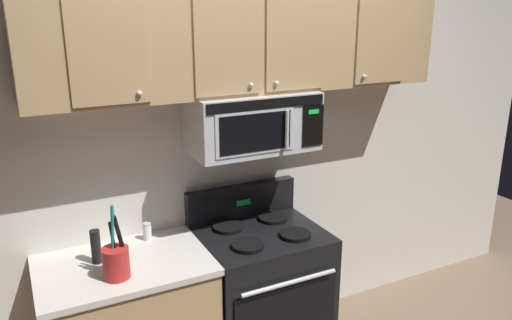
# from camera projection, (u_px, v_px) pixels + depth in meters

# --- Properties ---
(back_wall) EXTENTS (5.20, 0.10, 2.70)m
(back_wall) POSITION_uv_depth(u_px,v_px,m) (235.00, 148.00, 3.26)
(back_wall) COLOR silver
(back_wall) RESTS_ON ground_plane
(stove_range) EXTENTS (0.76, 0.69, 1.12)m
(stove_range) POSITION_uv_depth(u_px,v_px,m) (261.00, 294.00, 3.21)
(stove_range) COLOR black
(stove_range) RESTS_ON ground_plane
(over_range_microwave) EXTENTS (0.76, 0.43, 0.35)m
(over_range_microwave) POSITION_uv_depth(u_px,v_px,m) (252.00, 122.00, 2.98)
(over_range_microwave) COLOR #B7BABF
(upper_cabinets) EXTENTS (2.50, 0.36, 0.55)m
(upper_cabinets) POSITION_uv_depth(u_px,v_px,m) (250.00, 44.00, 2.88)
(upper_cabinets) COLOR tan
(utensil_crock_red) EXTENTS (0.14, 0.14, 0.40)m
(utensil_crock_red) POSITION_uv_depth(u_px,v_px,m) (116.00, 261.00, 2.54)
(utensil_crock_red) COLOR red
(utensil_crock_red) RESTS_ON counter_segment
(salt_shaker) EXTENTS (0.05, 0.05, 0.10)m
(salt_shaker) POSITION_uv_depth(u_px,v_px,m) (147.00, 231.00, 2.97)
(salt_shaker) COLOR white
(salt_shaker) RESTS_ON counter_segment
(pepper_mill) EXTENTS (0.05, 0.05, 0.19)m
(pepper_mill) POSITION_uv_depth(u_px,v_px,m) (96.00, 247.00, 2.69)
(pepper_mill) COLOR black
(pepper_mill) RESTS_ON counter_segment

